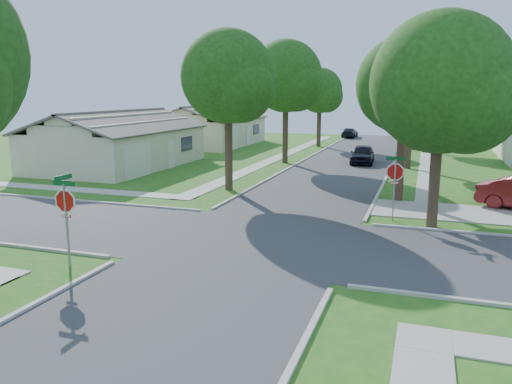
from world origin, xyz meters
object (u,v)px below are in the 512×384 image
object	(u,v)px
tree_w_far	(320,93)
car_curb_east	(362,154)
house_nw_near	(119,146)
house_nw_far	(211,131)
stop_sign_sw	(65,205)
tree_e_far	(417,88)
tree_ne_corner	(443,90)
tree_w_near	(229,81)
tree_e_near	(405,89)
tree_e_mid	(413,82)
stop_sign_ne	(395,175)
tree_w_mid	(287,80)
car_curb_west	(350,133)

from	to	relation	value
tree_w_far	car_curb_east	distance (m)	13.69
house_nw_near	house_nw_far	distance (m)	17.00
stop_sign_sw	tree_w_far	bearing A→B (deg)	89.93
tree_e_far	tree_ne_corner	bearing A→B (deg)	-86.91
tree_w_near	house_nw_near	world-z (taller)	tree_w_near
tree_e_far	house_nw_near	size ratio (longest dim) A/B	0.64
house_nw_near	car_curb_east	distance (m)	18.81
tree_e_near	tree_w_far	bearing A→B (deg)	110.61
tree_e_far	tree_w_near	xyz separation A→B (m)	(-9.40, -25.00, 0.14)
tree_e_mid	house_nw_far	world-z (taller)	tree_e_mid
stop_sign_sw	tree_w_far	size ratio (longest dim) A/B	0.37
tree_w_near	tree_ne_corner	distance (m)	12.02
tree_w_near	house_nw_far	distance (m)	26.05
tree_e_far	tree_w_far	bearing A→B (deg)	-180.00
stop_sign_ne	tree_e_near	world-z (taller)	tree_e_near
tree_e_far	tree_e_near	bearing A→B (deg)	-90.00
stop_sign_ne	tree_w_far	xyz separation A→B (m)	(-9.35, 29.31, 3.48)
tree_e_near	tree_ne_corner	world-z (taller)	tree_ne_corner
tree_ne_corner	house_nw_near	bearing A→B (deg)	154.23
tree_e_far	house_nw_near	world-z (taller)	tree_e_far
tree_w_mid	tree_ne_corner	xyz separation A→B (m)	(11.00, -16.80, -0.90)
tree_w_near	tree_e_near	bearing A→B (deg)	-0.00
tree_ne_corner	car_curb_east	distance (m)	19.70
tree_w_far	house_nw_far	xyz separation A→B (m)	(-11.34, -2.01, -3.99)
car_curb_west	tree_e_far	bearing A→B (deg)	124.26
tree_e_near	tree_e_far	bearing A→B (deg)	90.00
tree_w_near	house_nw_far	bearing A→B (deg)	116.27
house_nw_far	car_curb_east	xyz separation A→B (m)	(17.19, -9.41, -0.78)
stop_sign_ne	tree_e_near	distance (m)	5.62
car_curb_east	car_curb_west	size ratio (longest dim) A/B	1.06
tree_w_far	tree_ne_corner	world-z (taller)	tree_ne_corner
stop_sign_sw	tree_w_far	xyz separation A→B (m)	(0.05, 38.71, 3.48)
tree_e_far	house_nw_near	bearing A→B (deg)	-137.50
tree_e_near	tree_e_far	size ratio (longest dim) A/B	0.95
tree_e_near	car_curb_east	world-z (taller)	tree_e_near
tree_w_near	tree_w_mid	bearing A→B (deg)	89.98
tree_w_mid	car_curb_east	world-z (taller)	tree_w_mid
tree_w_near	house_nw_near	size ratio (longest dim) A/B	0.66
stop_sign_sw	tree_w_mid	distance (m)	26.09
stop_sign_sw	tree_ne_corner	bearing A→B (deg)	38.84
tree_w_far	house_nw_near	xyz separation A→B (m)	(-11.34, -19.01, -3.99)
stop_sign_ne	tree_w_near	size ratio (longest dim) A/B	0.33
house_nw_near	car_curb_west	size ratio (longest dim) A/B	3.33
car_curb_east	stop_sign_sw	bearing A→B (deg)	-105.37
stop_sign_ne	tree_e_mid	distance (m)	16.84
stop_sign_sw	house_nw_near	world-z (taller)	house_nw_near
tree_e_near	house_nw_near	size ratio (longest dim) A/B	0.61
stop_sign_sw	stop_sign_ne	bearing A→B (deg)	45.00
tree_e_mid	house_nw_far	bearing A→B (deg)	152.09
tree_e_mid	tree_w_near	distance (m)	15.25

